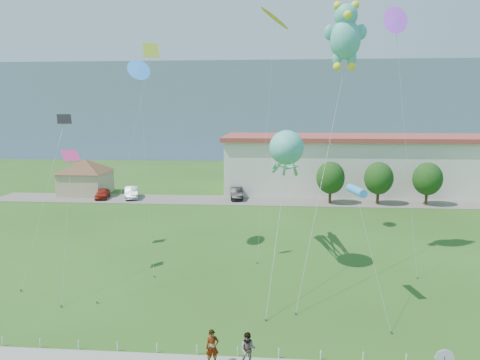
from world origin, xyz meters
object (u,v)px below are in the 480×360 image
at_px(pavilion, 85,173).
at_px(parked_car_black, 236,193).
at_px(warehouse, 432,164).
at_px(teddy_bear_kite, 345,34).
at_px(pedestrian_right, 248,350).
at_px(pedestrian_left, 212,347).
at_px(parked_car_red, 103,194).
at_px(octopus_kite, 286,157).
at_px(parked_car_silver, 131,192).

bearing_deg(pavilion, parked_car_black, -5.30).
xyz_separation_m(warehouse, teddy_bear_kite, (-17.99, -30.00, 13.45)).
bearing_deg(parked_car_black, pedestrian_right, -91.14).
height_order(pedestrian_left, parked_car_red, pedestrian_left).
bearing_deg(parked_car_red, pedestrian_right, -70.28).
bearing_deg(pavilion, parked_car_red, -40.50).
height_order(pavilion, parked_car_red, pavilion).
xyz_separation_m(warehouse, parked_car_red, (-46.35, -9.12, -3.40)).
relative_size(parked_car_red, teddy_bear_kite, 0.20).
xyz_separation_m(octopus_kite, teddy_bear_kite, (4.42, 1.83, 9.21)).
bearing_deg(pedestrian_left, parked_car_red, 102.39).
bearing_deg(parked_car_silver, teddy_bear_kite, -58.64).
height_order(parked_car_red, octopus_kite, octopus_kite).
xyz_separation_m(pedestrian_right, parked_car_black, (-3.76, 38.22, -0.11)).
xyz_separation_m(pedestrian_left, octopus_kite, (3.71, 14.36, 7.42)).
xyz_separation_m(parked_car_silver, teddy_bear_kite, (24.55, -21.49, 16.73)).
bearing_deg(pedestrian_right, parked_car_red, 122.13).
height_order(warehouse, parked_car_black, warehouse).
bearing_deg(parked_car_black, pedestrian_left, -93.64).
xyz_separation_m(pedestrian_left, teddy_bear_kite, (8.12, 16.19, 16.63)).
height_order(parked_car_red, teddy_bear_kite, teddy_bear_kite).
relative_size(parked_car_silver, parked_car_black, 1.04).
relative_size(pavilion, teddy_bear_kite, 0.46).
bearing_deg(pavilion, warehouse, 6.84).
relative_size(warehouse, parked_car_red, 15.60).
distance_m(parked_car_silver, teddy_bear_kite, 36.67).
distance_m(pavilion, parked_car_silver, 8.17).
relative_size(warehouse, teddy_bear_kite, 3.05).
relative_size(pedestrian_right, octopus_kite, 0.11).
height_order(parked_car_silver, teddy_bear_kite, teddy_bear_kite).
bearing_deg(octopus_kite, pedestrian_right, -98.00).
bearing_deg(teddy_bear_kite, parked_car_red, 143.64).
xyz_separation_m(warehouse, pedestrian_left, (-26.11, -46.19, -3.18)).
bearing_deg(parked_car_silver, parked_car_black, -15.50).
height_order(parked_car_red, parked_car_silver, parked_car_silver).
relative_size(parked_car_black, octopus_kite, 0.30).
xyz_separation_m(pavilion, parked_car_red, (3.65, -3.12, -2.30)).
bearing_deg(pedestrian_right, teddy_bear_kite, 69.94).
distance_m(pavilion, warehouse, 50.37).
distance_m(pavilion, pedestrian_right, 47.72).
distance_m(pedestrian_left, pedestrian_right, 1.68).
relative_size(parked_car_silver, teddy_bear_kite, 0.24).
xyz_separation_m(warehouse, pedestrian_right, (-24.43, -46.24, -3.20)).
height_order(parked_car_black, teddy_bear_kite, teddy_bear_kite).
bearing_deg(octopus_kite, teddy_bear_kite, 22.52).
bearing_deg(parked_car_red, teddy_bear_kite, -47.20).
bearing_deg(pedestrian_right, parked_car_silver, 117.21).
distance_m(pedestrian_right, teddy_bear_kite, 24.14).
height_order(pavilion, pedestrian_left, pavilion).
relative_size(octopus_kite, teddy_bear_kite, 0.77).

